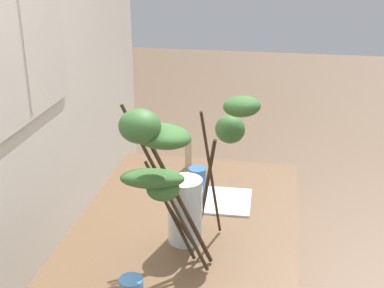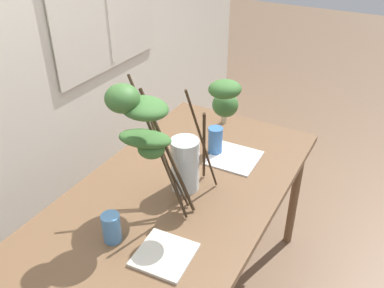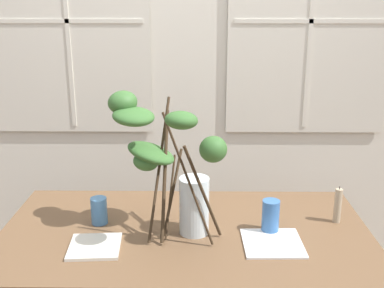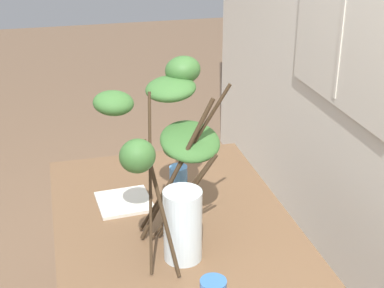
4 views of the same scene
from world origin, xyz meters
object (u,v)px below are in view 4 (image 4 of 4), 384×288
Objects in this scene: vase_with_branches at (175,158)px; drinking_glass_blue_left at (178,180)px; plate_square_left at (124,202)px; dining_table at (186,266)px.

vase_with_branches reaches higher than drinking_glass_blue_left.
dining_table is at bearing 23.73° from plate_square_left.
drinking_glass_blue_left is at bearing 165.38° from vase_with_branches.
drinking_glass_blue_left is 0.60× the size of plate_square_left.
dining_table is 7.87× the size of plate_square_left.
vase_with_branches reaches higher than plate_square_left.
vase_with_branches reaches higher than dining_table.
dining_table is at bearing 15.69° from vase_with_branches.
vase_with_branches is 3.01× the size of plate_square_left.
plate_square_left is (0.02, -0.22, -0.05)m from drinking_glass_blue_left.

